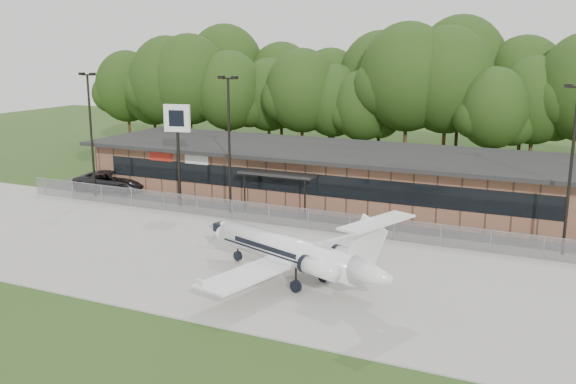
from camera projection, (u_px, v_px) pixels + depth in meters
The scene contains 12 objects.
ground at pixel (150, 304), 31.47m from camera, with size 160.00×160.00×0.00m, color #2F4819.
apron at pixel (232, 255), 38.52m from camera, with size 64.00×18.00×0.08m, color #9E9B93.
parking_lot at pixel (308, 212), 48.66m from camera, with size 50.00×9.00×0.06m, color #383835.
terminal at pixel (330, 174), 52.10m from camera, with size 41.00×11.65×4.30m.
fence at pixel (282, 216), 44.53m from camera, with size 46.00×0.04×1.52m.
treeline at pixel (394, 93), 66.83m from camera, with size 72.00×12.00×15.00m, color #1F3912, non-canonical shape.
light_pole_left at pixel (91, 126), 52.13m from camera, with size 1.55×0.30×10.23m.
light_pole_mid at pixel (229, 135), 46.75m from camera, with size 1.55×0.30×10.23m.
light_pole_right at pixel (572, 158), 37.23m from camera, with size 1.55×0.30×10.23m.
business_jet at pixel (293, 253), 33.88m from camera, with size 13.44×12.03×4.59m.
suv at pixel (112, 181), 55.34m from camera, with size 2.99×6.48×1.80m, color #272729.
pole_sign at pixel (177, 129), 48.94m from camera, with size 2.10×0.63×7.99m.
Camera 1 is at (18.65, -23.76, 12.41)m, focal length 40.00 mm.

